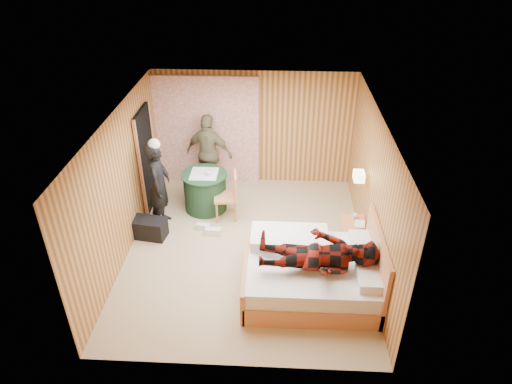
# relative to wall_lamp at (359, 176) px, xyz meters

# --- Properties ---
(floor) EXTENTS (4.20, 5.00, 0.01)m
(floor) POSITION_rel_wall_lamp_xyz_m (-1.92, -0.45, -1.30)
(floor) COLOR tan
(floor) RESTS_ON ground
(ceiling) EXTENTS (4.20, 5.00, 0.01)m
(ceiling) POSITION_rel_wall_lamp_xyz_m (-1.92, -0.45, 1.20)
(ceiling) COLOR silver
(ceiling) RESTS_ON wall_back
(wall_back) EXTENTS (4.20, 0.02, 2.50)m
(wall_back) POSITION_rel_wall_lamp_xyz_m (-1.92, 2.05, -0.05)
(wall_back) COLOR #C7854C
(wall_back) RESTS_ON floor
(wall_left) EXTENTS (0.02, 5.00, 2.50)m
(wall_left) POSITION_rel_wall_lamp_xyz_m (-4.02, -0.45, -0.05)
(wall_left) COLOR #C7854C
(wall_left) RESTS_ON floor
(wall_right) EXTENTS (0.02, 5.00, 2.50)m
(wall_right) POSITION_rel_wall_lamp_xyz_m (0.18, -0.45, -0.05)
(wall_right) COLOR #C7854C
(wall_right) RESTS_ON floor
(curtain) EXTENTS (2.20, 0.08, 2.40)m
(curtain) POSITION_rel_wall_lamp_xyz_m (-2.92, 1.98, -0.10)
(curtain) COLOR silver
(curtain) RESTS_ON floor
(doorway) EXTENTS (0.06, 0.90, 2.05)m
(doorway) POSITION_rel_wall_lamp_xyz_m (-3.98, 0.95, -0.28)
(doorway) COLOR black
(doorway) RESTS_ON floor
(wall_lamp) EXTENTS (0.26, 0.24, 0.16)m
(wall_lamp) POSITION_rel_wall_lamp_xyz_m (0.00, 0.00, 0.00)
(wall_lamp) COLOR gold
(wall_lamp) RESTS_ON wall_right
(bed) EXTENTS (2.11, 1.66, 1.14)m
(bed) POSITION_rel_wall_lamp_xyz_m (-0.80, -1.41, -0.97)
(bed) COLOR #E18E5C
(bed) RESTS_ON floor
(nightstand) EXTENTS (0.43, 0.58, 0.56)m
(nightstand) POSITION_rel_wall_lamp_xyz_m (-0.04, -0.35, -1.01)
(nightstand) COLOR #E18E5C
(nightstand) RESTS_ON floor
(round_table) EXTENTS (0.91, 0.91, 0.80)m
(round_table) POSITION_rel_wall_lamp_xyz_m (-2.84, 0.84, -0.90)
(round_table) COLOR #1E4124
(round_table) RESTS_ON floor
(chair_far) EXTENTS (0.47, 0.47, 0.93)m
(chair_far) POSITION_rel_wall_lamp_xyz_m (-2.86, 1.55, -0.76)
(chair_far) COLOR #E18E5C
(chair_far) RESTS_ON floor
(chair_near) EXTENTS (0.49, 0.49, 0.97)m
(chair_near) POSITION_rel_wall_lamp_xyz_m (-2.31, 0.53, -0.73)
(chair_near) COLOR #E18E5C
(chair_near) RESTS_ON floor
(duffel_bag) EXTENTS (0.71, 0.45, 0.37)m
(duffel_bag) POSITION_rel_wall_lamp_xyz_m (-3.77, -0.18, -1.11)
(duffel_bag) COLOR black
(duffel_bag) RESTS_ON floor
(sneaker_left) EXTENTS (0.27, 0.15, 0.11)m
(sneaker_left) POSITION_rel_wall_lamp_xyz_m (-2.79, 0.10, -1.24)
(sneaker_left) COLOR silver
(sneaker_left) RESTS_ON floor
(sneaker_right) EXTENTS (0.30, 0.14, 0.13)m
(sneaker_right) POSITION_rel_wall_lamp_xyz_m (-2.58, -0.06, -1.23)
(sneaker_right) COLOR silver
(sneaker_right) RESTS_ON floor
(woman_standing) EXTENTS (0.43, 0.64, 1.72)m
(woman_standing) POSITION_rel_wall_lamp_xyz_m (-3.59, 0.26, -0.44)
(woman_standing) COLOR black
(woman_standing) RESTS_ON floor
(man_at_table) EXTENTS (1.08, 0.66, 1.72)m
(man_at_table) POSITION_rel_wall_lamp_xyz_m (-2.84, 1.60, -0.44)
(man_at_table) COLOR #6A6547
(man_at_table) RESTS_ON floor
(man_on_bed) EXTENTS (0.86, 0.67, 1.77)m
(man_on_bed) POSITION_rel_wall_lamp_xyz_m (-0.77, -1.64, -0.30)
(man_on_bed) COLOR #681109
(man_on_bed) RESTS_ON bed
(book_lower) EXTENTS (0.19, 0.24, 0.02)m
(book_lower) POSITION_rel_wall_lamp_xyz_m (-0.04, -0.40, -0.73)
(book_lower) COLOR silver
(book_lower) RESTS_ON nightstand
(book_upper) EXTENTS (0.21, 0.25, 0.02)m
(book_upper) POSITION_rel_wall_lamp_xyz_m (-0.04, -0.40, -0.71)
(book_upper) COLOR silver
(book_upper) RESTS_ON nightstand
(cup_nightstand) EXTENTS (0.11, 0.11, 0.09)m
(cup_nightstand) POSITION_rel_wall_lamp_xyz_m (-0.04, -0.22, -0.69)
(cup_nightstand) COLOR silver
(cup_nightstand) RESTS_ON nightstand
(cup_table) EXTENTS (0.16, 0.16, 0.10)m
(cup_table) POSITION_rel_wall_lamp_xyz_m (-2.74, 0.79, -0.45)
(cup_table) COLOR silver
(cup_table) RESTS_ON round_table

